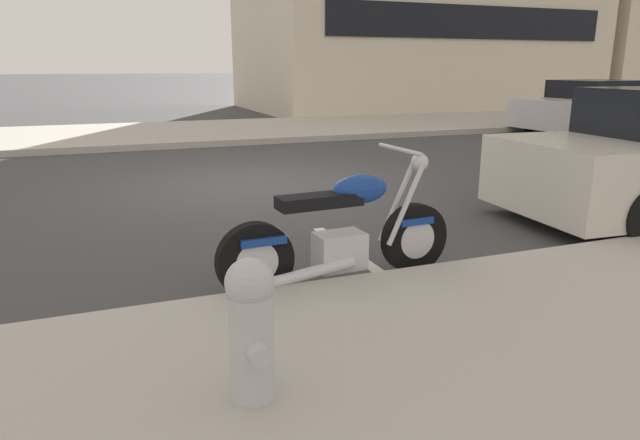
# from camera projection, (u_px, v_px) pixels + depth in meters

# --- Properties ---
(ground_plane) EXTENTS (260.00, 260.00, 0.00)m
(ground_plane) POSITION_uv_depth(u_px,v_px,m) (257.00, 184.00, 8.65)
(ground_plane) COLOR #3D3D3F
(sidewalk_far_curb) EXTENTS (120.00, 5.00, 0.14)m
(sidewalk_far_curb) POSITION_uv_depth(u_px,v_px,m) (553.00, 118.00, 18.95)
(sidewalk_far_curb) COLOR #ADA89E
(sidewalk_far_curb) RESTS_ON ground
(parking_stall_stripe) EXTENTS (0.12, 2.20, 0.01)m
(parking_stall_stripe) POSITION_uv_depth(u_px,v_px,m) (360.00, 258.00, 5.31)
(parking_stall_stripe) COLOR silver
(parking_stall_stripe) RESTS_ON ground
(parked_motorcycle) EXTENTS (2.05, 0.62, 1.10)m
(parked_motorcycle) POSITION_uv_depth(u_px,v_px,m) (342.00, 235.00, 4.60)
(parked_motorcycle) COLOR black
(parked_motorcycle) RESTS_ON ground
(car_opposite_curb) EXTENTS (4.41, 2.11, 1.37)m
(car_opposite_curb) POSITION_uv_depth(u_px,v_px,m) (593.00, 108.00, 15.37)
(car_opposite_curb) COLOR silver
(car_opposite_curb) RESTS_ON ground
(fire_hydrant) EXTENTS (0.24, 0.36, 0.73)m
(fire_hydrant) POSITION_uv_depth(u_px,v_px,m) (251.00, 326.00, 2.75)
(fire_hydrant) COLOR #B7B7BC
(fire_hydrant) RESTS_ON sidewalk_near_curb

